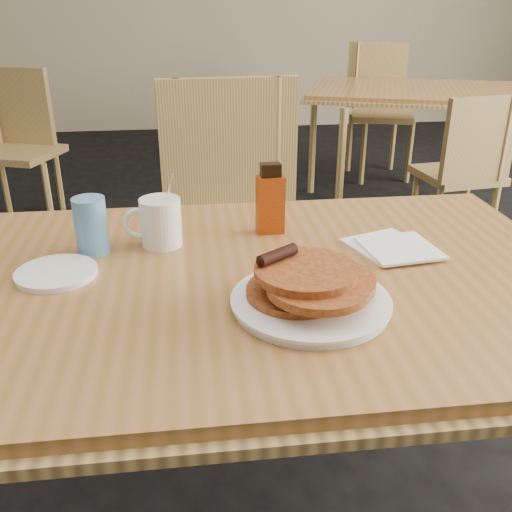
{
  "coord_description": "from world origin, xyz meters",
  "views": [
    {
      "loc": [
        -0.08,
        -0.98,
        1.26
      ],
      "look_at": [
        0.06,
        0.03,
        0.8
      ],
      "focal_mm": 40.0,
      "sensor_mm": 36.0,
      "label": 1
    }
  ],
  "objects_px": {
    "chair_neighbor_far": "(379,98)",
    "chair_wall_extra": "(20,133)",
    "neighbor_table": "(421,95)",
    "chair_neighbor_near": "(467,162)",
    "main_table": "(266,291)",
    "pancake_plate": "(311,292)",
    "coffee_mug": "(159,222)",
    "syrup_bottle": "(270,201)",
    "blue_tumbler": "(91,225)",
    "chair_main_far": "(233,210)"
  },
  "relations": [
    {
      "from": "chair_neighbor_far",
      "to": "chair_wall_extra",
      "type": "relative_size",
      "value": 1.07
    },
    {
      "from": "neighbor_table",
      "to": "chair_neighbor_near",
      "type": "distance_m",
      "value": 0.77
    },
    {
      "from": "main_table",
      "to": "chair_neighbor_far",
      "type": "relative_size",
      "value": 1.42
    },
    {
      "from": "pancake_plate",
      "to": "chair_neighbor_near",
      "type": "bearing_deg",
      "value": 55.73
    },
    {
      "from": "main_table",
      "to": "coffee_mug",
      "type": "bearing_deg",
      "value": 140.34
    },
    {
      "from": "main_table",
      "to": "coffee_mug",
      "type": "distance_m",
      "value": 0.29
    },
    {
      "from": "chair_neighbor_near",
      "to": "pancake_plate",
      "type": "height_order",
      "value": "pancake_plate"
    },
    {
      "from": "pancake_plate",
      "to": "syrup_bottle",
      "type": "distance_m",
      "value": 0.37
    },
    {
      "from": "chair_neighbor_near",
      "to": "chair_wall_extra",
      "type": "bearing_deg",
      "value": 153.82
    },
    {
      "from": "chair_neighbor_far",
      "to": "blue_tumbler",
      "type": "bearing_deg",
      "value": -102.32
    },
    {
      "from": "chair_neighbor_far",
      "to": "chair_neighbor_near",
      "type": "xyz_separation_m",
      "value": [
        -0.03,
        -1.5,
        -0.08
      ]
    },
    {
      "from": "neighbor_table",
      "to": "syrup_bottle",
      "type": "distance_m",
      "value": 2.49
    },
    {
      "from": "chair_neighbor_near",
      "to": "blue_tumbler",
      "type": "bearing_deg",
      "value": -144.91
    },
    {
      "from": "chair_neighbor_near",
      "to": "chair_wall_extra",
      "type": "relative_size",
      "value": 0.94
    },
    {
      "from": "chair_wall_extra",
      "to": "main_table",
      "type": "bearing_deg",
      "value": -45.02
    },
    {
      "from": "coffee_mug",
      "to": "syrup_bottle",
      "type": "xyz_separation_m",
      "value": [
        0.26,
        0.05,
        0.02
      ]
    },
    {
      "from": "chair_neighbor_far",
      "to": "pancake_plate",
      "type": "bearing_deg",
      "value": -93.95
    },
    {
      "from": "neighbor_table",
      "to": "chair_neighbor_far",
      "type": "distance_m",
      "value": 0.78
    },
    {
      "from": "main_table",
      "to": "chair_neighbor_far",
      "type": "distance_m",
      "value": 3.4
    },
    {
      "from": "chair_neighbor_far",
      "to": "chair_wall_extra",
      "type": "distance_m",
      "value": 2.49
    },
    {
      "from": "chair_main_far",
      "to": "blue_tumbler",
      "type": "xyz_separation_m",
      "value": [
        -0.36,
        -0.6,
        0.2
      ]
    },
    {
      "from": "chair_wall_extra",
      "to": "blue_tumbler",
      "type": "xyz_separation_m",
      "value": [
        0.73,
        -2.29,
        0.28
      ]
    },
    {
      "from": "chair_neighbor_far",
      "to": "chair_neighbor_near",
      "type": "distance_m",
      "value": 1.5
    },
    {
      "from": "main_table",
      "to": "chair_main_far",
      "type": "height_order",
      "value": "chair_main_far"
    },
    {
      "from": "syrup_bottle",
      "to": "coffee_mug",
      "type": "bearing_deg",
      "value": -173.46
    },
    {
      "from": "main_table",
      "to": "blue_tumbler",
      "type": "relative_size",
      "value": 10.95
    },
    {
      "from": "neighbor_table",
      "to": "chair_wall_extra",
      "type": "xyz_separation_m",
      "value": [
        -2.39,
        0.08,
        -0.18
      ]
    },
    {
      "from": "main_table",
      "to": "chair_wall_extra",
      "type": "distance_m",
      "value": 2.69
    },
    {
      "from": "chair_wall_extra",
      "to": "syrup_bottle",
      "type": "relative_size",
      "value": 5.33
    },
    {
      "from": "chair_main_far",
      "to": "pancake_plate",
      "type": "height_order",
      "value": "chair_main_far"
    },
    {
      "from": "coffee_mug",
      "to": "blue_tumbler",
      "type": "relative_size",
      "value": 1.38
    },
    {
      "from": "chair_main_far",
      "to": "chair_neighbor_far",
      "type": "distance_m",
      "value": 2.72
    },
    {
      "from": "blue_tumbler",
      "to": "pancake_plate",
      "type": "bearing_deg",
      "value": -35.63
    },
    {
      "from": "neighbor_table",
      "to": "chair_neighbor_far",
      "type": "xyz_separation_m",
      "value": [
        0.01,
        0.76,
        -0.14
      ]
    },
    {
      "from": "chair_main_far",
      "to": "chair_neighbor_near",
      "type": "height_order",
      "value": "chair_main_far"
    },
    {
      "from": "main_table",
      "to": "pancake_plate",
      "type": "bearing_deg",
      "value": -67.21
    },
    {
      "from": "neighbor_table",
      "to": "coffee_mug",
      "type": "bearing_deg",
      "value": -124.55
    },
    {
      "from": "chair_main_far",
      "to": "chair_neighbor_near",
      "type": "distance_m",
      "value": 1.55
    },
    {
      "from": "neighbor_table",
      "to": "pancake_plate",
      "type": "distance_m",
      "value": 2.81
    },
    {
      "from": "syrup_bottle",
      "to": "neighbor_table",
      "type": "bearing_deg",
      "value": 56.19
    },
    {
      "from": "neighbor_table",
      "to": "chair_main_far",
      "type": "height_order",
      "value": "chair_main_far"
    },
    {
      "from": "chair_neighbor_far",
      "to": "coffee_mug",
      "type": "xyz_separation_m",
      "value": [
        -1.52,
        -2.96,
        0.24
      ]
    },
    {
      "from": "main_table",
      "to": "syrup_bottle",
      "type": "bearing_deg",
      "value": 79.2
    },
    {
      "from": "syrup_bottle",
      "to": "chair_wall_extra",
      "type": "bearing_deg",
      "value": 113.44
    },
    {
      "from": "chair_neighbor_near",
      "to": "blue_tumbler",
      "type": "relative_size",
      "value": 6.72
    },
    {
      "from": "main_table",
      "to": "chair_neighbor_near",
      "type": "relative_size",
      "value": 1.63
    },
    {
      "from": "neighbor_table",
      "to": "main_table",
      "type": "bearing_deg",
      "value": -118.7
    },
    {
      "from": "chair_neighbor_near",
      "to": "syrup_bottle",
      "type": "distance_m",
      "value": 1.9
    },
    {
      "from": "main_table",
      "to": "chair_neighbor_far",
      "type": "height_order",
      "value": "chair_neighbor_far"
    },
    {
      "from": "blue_tumbler",
      "to": "coffee_mug",
      "type": "bearing_deg",
      "value": 7.71
    }
  ]
}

